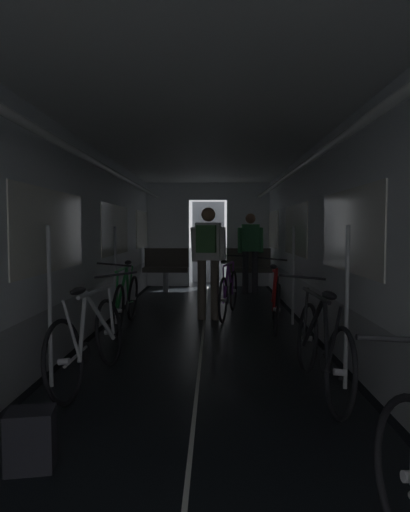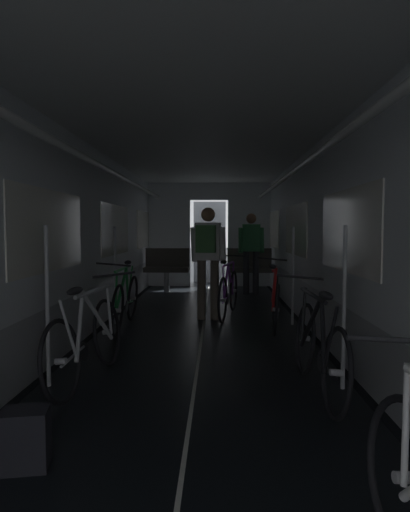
% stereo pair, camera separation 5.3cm
% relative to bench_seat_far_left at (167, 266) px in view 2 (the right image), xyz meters
% --- Properties ---
extents(train_car_shell, '(3.14, 12.34, 2.57)m').
position_rel_bench_seat_far_left_xyz_m(train_car_shell, '(0.90, -4.47, 1.13)').
color(train_car_shell, black).
rests_on(train_car_shell, ground).
extents(bench_seat_far_left, '(0.98, 0.51, 0.95)m').
position_rel_bench_seat_far_left_xyz_m(bench_seat_far_left, '(0.00, 0.00, 0.00)').
color(bench_seat_far_left, gray).
rests_on(bench_seat_far_left, ground).
extents(bench_seat_far_right, '(0.98, 0.51, 0.95)m').
position_rel_bench_seat_far_left_xyz_m(bench_seat_far_right, '(1.80, 0.00, 0.00)').
color(bench_seat_far_right, gray).
rests_on(bench_seat_far_right, ground).
extents(bicycle_silver, '(0.51, 1.69, 0.96)m').
position_rel_bench_seat_far_left_xyz_m(bicycle_silver, '(-0.06, -5.85, -0.19)').
color(bicycle_silver, black).
rests_on(bicycle_silver, ground).
extents(bicycle_black, '(0.44, 1.69, 0.95)m').
position_rel_bench_seat_far_left_xyz_m(bicycle_black, '(1.94, -6.08, -0.19)').
color(bicycle_black, black).
rests_on(bicycle_black, ground).
extents(bicycle_red, '(0.44, 1.69, 0.95)m').
position_rel_bench_seat_far_left_xyz_m(bicycle_red, '(1.91, -3.55, -0.18)').
color(bicycle_red, black).
rests_on(bicycle_red, ground).
extents(bicycle_green, '(0.44, 1.69, 0.95)m').
position_rel_bench_seat_far_left_xyz_m(bicycle_green, '(-0.17, -3.63, -0.18)').
color(bicycle_green, black).
rests_on(bicycle_green, ground).
extents(person_cyclist_aisle, '(0.55, 0.43, 1.69)m').
position_rel_bench_seat_far_left_xyz_m(person_cyclist_aisle, '(0.96, -3.05, 0.45)').
color(person_cyclist_aisle, brown).
rests_on(person_cyclist_aisle, ground).
extents(bicycle_purple_in_aisle, '(0.48, 1.67, 0.94)m').
position_rel_bench_seat_far_left_xyz_m(bicycle_purple_in_aisle, '(1.27, -2.79, -0.18)').
color(bicycle_purple_in_aisle, black).
rests_on(bicycle_purple_in_aisle, ground).
extents(person_standing_near_bench, '(0.53, 0.23, 1.69)m').
position_rel_bench_seat_far_left_xyz_m(person_standing_near_bench, '(1.80, -0.38, 0.41)').
color(person_standing_near_bench, '#2D2D33').
rests_on(person_standing_near_bench, ground).
extents(backpack_on_floor, '(0.29, 0.24, 0.34)m').
position_rel_bench_seat_far_left_xyz_m(backpack_on_floor, '(0.00, -7.32, -0.40)').
color(backpack_on_floor, black).
rests_on(backpack_on_floor, ground).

